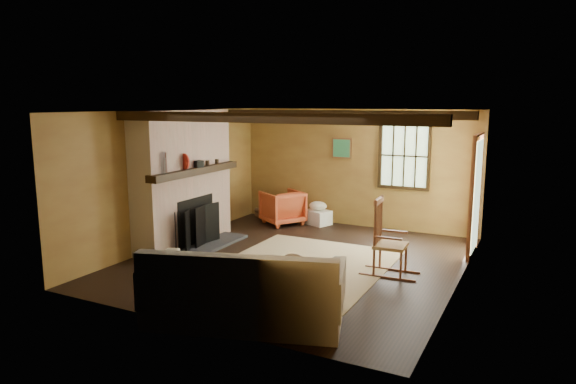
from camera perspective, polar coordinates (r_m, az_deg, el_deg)
The scene contains 10 objects.
ground at distance 8.39m, azimuth 1.00°, elevation -7.65°, with size 5.50×5.50×0.00m, color black.
room_envelope at distance 8.18m, azimuth 3.22°, elevation 3.61°, with size 5.02×5.52×2.44m.
fireplace at distance 9.29m, azimuth -11.43°, elevation 0.89°, with size 1.02×2.30×2.40m.
rug at distance 8.13m, azimuth 1.66°, elevation -8.20°, with size 2.50×3.00×0.01m, color tan.
rocking_chair at distance 7.77m, azimuth 11.03°, elevation -5.52°, with size 0.86×0.50×1.16m.
sofa at distance 6.06m, azimuth -4.82°, elevation -11.45°, with size 2.48×1.65×0.92m.
firewood_pile at distance 11.32m, azimuth -2.29°, elevation -2.43°, with size 0.60×0.11×0.22m.
laundry_basket at distance 10.80m, azimuth 3.33°, elevation -2.82°, with size 0.50×0.38×0.30m, color white.
basket_pillow at distance 10.75m, azimuth 3.34°, elevation -1.55°, with size 0.38×0.30×0.19m, color white.
armchair at distance 10.78m, azimuth -0.62°, elevation -1.72°, with size 0.76×0.78×0.71m, color #BF6026.
Camera 1 is at (3.48, -7.20, 2.54)m, focal length 32.00 mm.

